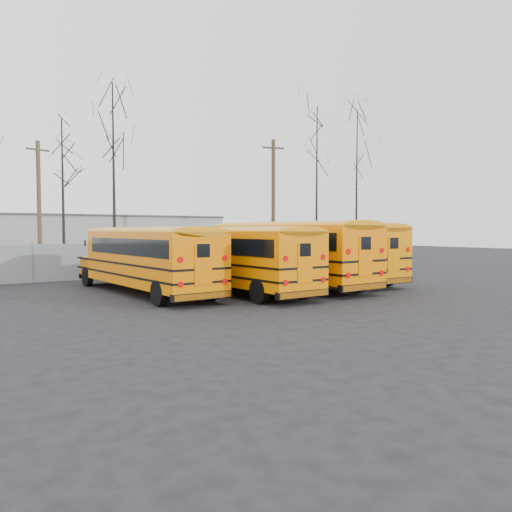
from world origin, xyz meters
TOP-DOWN VIEW (x-y plane):
  - ground at (0.00, 0.00)m, footprint 120.00×120.00m
  - fence at (0.00, 12.00)m, footprint 40.00×0.04m
  - distant_building at (2.00, 32.00)m, footprint 22.00×8.00m
  - bus_a at (-4.93, 4.12)m, footprint 2.78×10.52m
  - bus_b at (-1.58, 2.53)m, footprint 2.63×10.53m
  - bus_c at (1.65, 3.08)m, footprint 2.89×11.51m
  - bus_d at (4.80, 3.95)m, footprint 2.82×11.17m
  - utility_pole_left at (-6.70, 16.78)m, footprint 1.43×0.48m
  - utility_pole_right at (10.99, 16.63)m, footprint 1.74×0.67m
  - tree_2 at (-5.29, 16.77)m, footprint 0.26×0.26m
  - tree_3 at (-2.46, 15.54)m, footprint 0.26×0.26m
  - tree_4 at (13.13, 13.79)m, footprint 0.26×0.26m
  - tree_5 at (18.51, 14.73)m, footprint 0.26×0.26m

SIDE VIEW (x-z plane):
  - ground at x=0.00m, z-range 0.00..0.00m
  - fence at x=0.00m, z-range 0.00..2.00m
  - bus_a at x=-4.93m, z-range 0.25..3.17m
  - bus_b at x=-1.58m, z-range 0.25..3.18m
  - bus_d at x=4.80m, z-range 0.27..3.38m
  - bus_c at x=1.65m, z-range 0.27..3.48m
  - distant_building at x=2.00m, z-range 0.00..4.00m
  - utility_pole_left at x=-6.70m, z-range 0.11..8.27m
  - tree_2 at x=-5.29m, z-range 0.00..9.66m
  - utility_pole_right at x=10.99m, z-range 0.14..10.15m
  - tree_3 at x=-2.46m, z-range 0.00..12.04m
  - tree_4 at x=13.13m, z-range 0.00..12.36m
  - tree_5 at x=18.51m, z-range 0.00..13.00m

